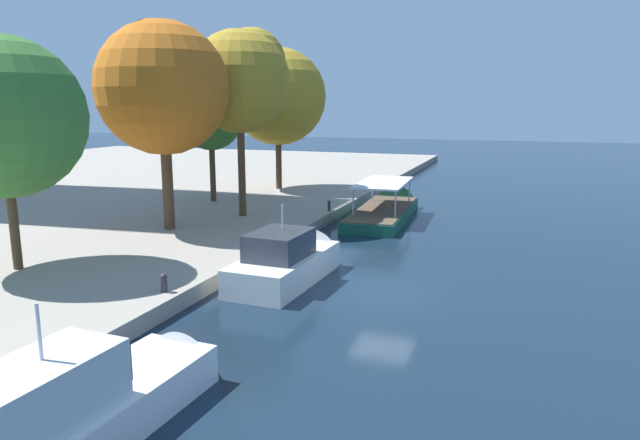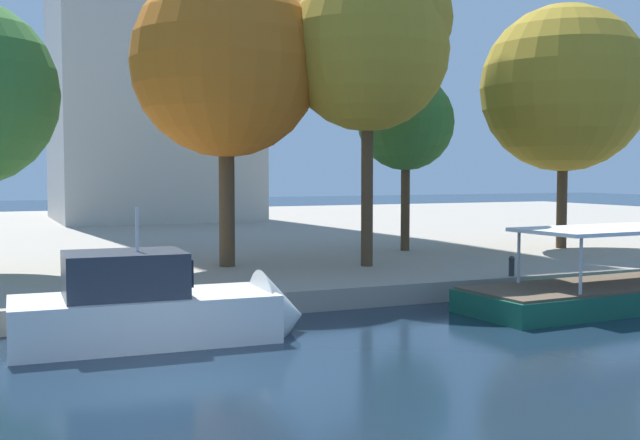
{
  "view_description": "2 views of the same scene",
  "coord_description": "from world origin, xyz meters",
  "px_view_note": "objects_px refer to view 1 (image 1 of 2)",
  "views": [
    {
      "loc": [
        -22.63,
        -5.3,
        7.7
      ],
      "look_at": [
        4.43,
        4.41,
        1.95
      ],
      "focal_mm": 32.48,
      "sensor_mm": 36.0,
      "label": 1
    },
    {
      "loc": [
        -3.95,
        -15.73,
        4.41
      ],
      "look_at": [
        6.24,
        7.47,
        2.83
      ],
      "focal_mm": 44.4,
      "sensor_mm": 36.0,
      "label": 2
    }
  ],
  "objects_px": {
    "mooring_bollard_2": "(329,205)",
    "mooring_bollard_1": "(164,282)",
    "tree_5": "(162,86)",
    "tour_boat_2": "(386,213)",
    "tree_1": "(279,94)",
    "motor_yacht_1": "(291,263)",
    "tree_2": "(243,79)",
    "tree_0": "(209,118)",
    "motor_yacht_0": "(74,425)"
  },
  "relations": [
    {
      "from": "mooring_bollard_2",
      "to": "tree_0",
      "type": "distance_m",
      "value": 11.24
    },
    {
      "from": "tour_boat_2",
      "to": "tree_0",
      "type": "xyz_separation_m",
      "value": [
        -1.8,
        12.79,
        6.55
      ]
    },
    {
      "from": "tour_boat_2",
      "to": "tree_0",
      "type": "height_order",
      "value": "tree_0"
    },
    {
      "from": "motor_yacht_1",
      "to": "tree_0",
      "type": "distance_m",
      "value": 19.56
    },
    {
      "from": "motor_yacht_1",
      "to": "tree_1",
      "type": "relative_size",
      "value": 0.66
    },
    {
      "from": "tree_1",
      "to": "tree_0",
      "type": "bearing_deg",
      "value": 162.56
    },
    {
      "from": "mooring_bollard_2",
      "to": "mooring_bollard_1",
      "type": "bearing_deg",
      "value": 178.73
    },
    {
      "from": "tree_1",
      "to": "tree_5",
      "type": "relative_size",
      "value": 1.01
    },
    {
      "from": "tree_0",
      "to": "tree_1",
      "type": "xyz_separation_m",
      "value": [
        7.28,
        -2.29,
        1.75
      ]
    },
    {
      "from": "tour_boat_2",
      "to": "tree_1",
      "type": "distance_m",
      "value": 14.47
    },
    {
      "from": "tour_boat_2",
      "to": "mooring_bollard_2",
      "type": "relative_size",
      "value": 17.3
    },
    {
      "from": "motor_yacht_0",
      "to": "mooring_bollard_2",
      "type": "xyz_separation_m",
      "value": [
        26.83,
        3.11,
        0.42
      ]
    },
    {
      "from": "tree_1",
      "to": "tour_boat_2",
      "type": "bearing_deg",
      "value": -117.59
    },
    {
      "from": "tour_boat_2",
      "to": "tree_1",
      "type": "bearing_deg",
      "value": 59.39
    },
    {
      "from": "tree_0",
      "to": "tour_boat_2",
      "type": "bearing_deg",
      "value": -82.0
    },
    {
      "from": "tree_5",
      "to": "tour_boat_2",
      "type": "bearing_deg",
      "value": -41.72
    },
    {
      "from": "motor_yacht_1",
      "to": "tree_1",
      "type": "xyz_separation_m",
      "value": [
        21.35,
        9.87,
        7.84
      ]
    },
    {
      "from": "motor_yacht_1",
      "to": "mooring_bollard_1",
      "type": "distance_m",
      "value": 6.18
    },
    {
      "from": "motor_yacht_0",
      "to": "mooring_bollard_2",
      "type": "height_order",
      "value": "motor_yacht_0"
    },
    {
      "from": "tour_boat_2",
      "to": "mooring_bollard_2",
      "type": "bearing_deg",
      "value": 130.51
    },
    {
      "from": "tree_2",
      "to": "tree_0",
      "type": "bearing_deg",
      "value": 49.94
    },
    {
      "from": "mooring_bollard_2",
      "to": "tree_2",
      "type": "bearing_deg",
      "value": 121.33
    },
    {
      "from": "motor_yacht_0",
      "to": "tour_boat_2",
      "type": "xyz_separation_m",
      "value": [
        29.86,
        -0.07,
        -0.43
      ]
    },
    {
      "from": "tree_0",
      "to": "tree_2",
      "type": "bearing_deg",
      "value": -130.06
    },
    {
      "from": "mooring_bollard_1",
      "to": "tree_0",
      "type": "bearing_deg",
      "value": 25.28
    },
    {
      "from": "mooring_bollard_2",
      "to": "motor_yacht_1",
      "type": "bearing_deg",
      "value": -168.76
    },
    {
      "from": "tree_2",
      "to": "tree_5",
      "type": "xyz_separation_m",
      "value": [
        -5.42,
        2.18,
        -0.58
      ]
    },
    {
      "from": "motor_yacht_1",
      "to": "tree_2",
      "type": "xyz_separation_m",
      "value": [
        9.96,
        7.28,
        8.57
      ]
    },
    {
      "from": "motor_yacht_0",
      "to": "tree_1",
      "type": "distance_m",
      "value": 37.68
    },
    {
      "from": "tree_5",
      "to": "tree_2",
      "type": "bearing_deg",
      "value": -21.92
    },
    {
      "from": "tree_5",
      "to": "motor_yacht_1",
      "type": "bearing_deg",
      "value": -115.68
    },
    {
      "from": "motor_yacht_0",
      "to": "tree_5",
      "type": "distance_m",
      "value": 22.55
    },
    {
      "from": "mooring_bollard_2",
      "to": "tree_1",
      "type": "distance_m",
      "value": 13.48
    },
    {
      "from": "mooring_bollard_1",
      "to": "mooring_bollard_2",
      "type": "relative_size",
      "value": 1.02
    },
    {
      "from": "mooring_bollard_2",
      "to": "tree_5",
      "type": "height_order",
      "value": "tree_5"
    },
    {
      "from": "tree_0",
      "to": "tree_1",
      "type": "height_order",
      "value": "tree_1"
    },
    {
      "from": "mooring_bollard_1",
      "to": "tree_2",
      "type": "xyz_separation_m",
      "value": [
        15.38,
        4.32,
        8.19
      ]
    },
    {
      "from": "motor_yacht_1",
      "to": "mooring_bollard_2",
      "type": "height_order",
      "value": "motor_yacht_1"
    },
    {
      "from": "mooring_bollard_1",
      "to": "tree_1",
      "type": "height_order",
      "value": "tree_1"
    },
    {
      "from": "tour_boat_2",
      "to": "tree_5",
      "type": "relative_size",
      "value": 1.07
    },
    {
      "from": "mooring_bollard_1",
      "to": "tree_5",
      "type": "height_order",
      "value": "tree_5"
    },
    {
      "from": "tree_1",
      "to": "tree_2",
      "type": "bearing_deg",
      "value": -167.18
    },
    {
      "from": "tree_0",
      "to": "tree_5",
      "type": "xyz_separation_m",
      "value": [
        -9.52,
        -2.7,
        1.91
      ]
    },
    {
      "from": "tree_0",
      "to": "tree_1",
      "type": "distance_m",
      "value": 7.83
    },
    {
      "from": "tour_boat_2",
      "to": "mooring_bollard_2",
      "type": "distance_m",
      "value": 4.47
    },
    {
      "from": "mooring_bollard_1",
      "to": "tree_5",
      "type": "xyz_separation_m",
      "value": [
        9.96,
        6.5,
        7.61
      ]
    },
    {
      "from": "motor_yacht_0",
      "to": "tree_0",
      "type": "bearing_deg",
      "value": 27.19
    },
    {
      "from": "tree_0",
      "to": "motor_yacht_0",
      "type": "bearing_deg",
      "value": -155.62
    },
    {
      "from": "mooring_bollard_2",
      "to": "tree_5",
      "type": "xyz_separation_m",
      "value": [
        -8.29,
        6.91,
        7.61
      ]
    },
    {
      "from": "mooring_bollard_1",
      "to": "tree_1",
      "type": "xyz_separation_m",
      "value": [
        26.77,
        6.91,
        7.45
      ]
    }
  ]
}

